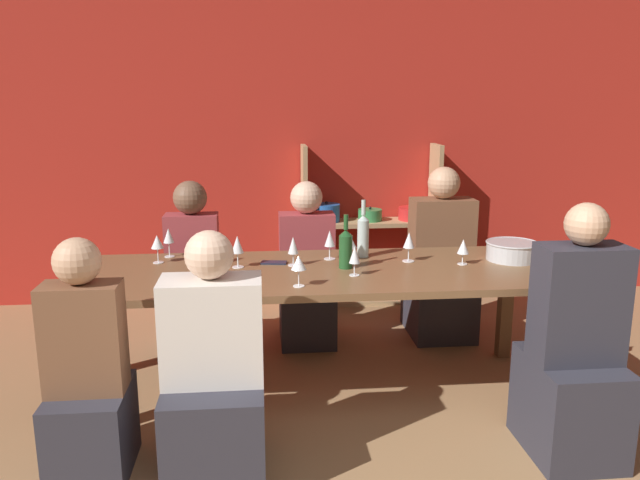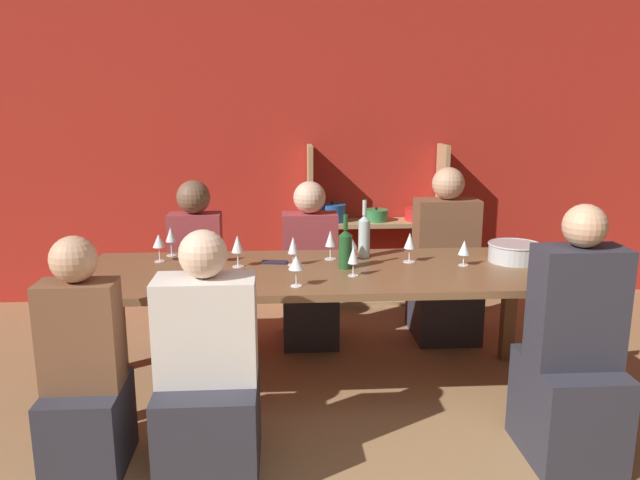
% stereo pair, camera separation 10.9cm
% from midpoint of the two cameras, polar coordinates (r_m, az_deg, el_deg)
% --- Properties ---
extents(wall_back_red, '(8.80, 0.06, 2.70)m').
position_cam_midpoint_polar(wall_back_red, '(5.30, -0.29, 9.02)').
color(wall_back_red, red).
rests_on(wall_back_red, ground_plane).
extents(shelf_unit, '(1.14, 0.30, 1.33)m').
position_cam_midpoint_polar(shelf_unit, '(5.27, 4.08, -0.27)').
color(shelf_unit, tan).
rests_on(shelf_unit, ground_plane).
extents(dining_table, '(2.69, 0.94, 0.75)m').
position_cam_midpoint_polar(dining_table, '(3.58, -0.72, -3.89)').
color(dining_table, brown).
rests_on(dining_table, ground_plane).
extents(mixing_bowl, '(0.32, 0.32, 0.11)m').
position_cam_midpoint_polar(mixing_bowl, '(3.91, 16.40, -0.91)').
color(mixing_bowl, '#B7BABC').
rests_on(mixing_bowl, dining_table).
extents(wine_bottle_green, '(0.07, 0.07, 0.35)m').
position_cam_midpoint_polar(wine_bottle_green, '(3.82, 3.15, 0.49)').
color(wine_bottle_green, '#B2C6C1').
rests_on(wine_bottle_green, dining_table).
extents(wine_bottle_dark, '(0.08, 0.08, 0.31)m').
position_cam_midpoint_polar(wine_bottle_dark, '(3.56, 1.49, -0.73)').
color(wine_bottle_dark, '#1E4C23').
rests_on(wine_bottle_dark, dining_table).
extents(wine_glass_red_a, '(0.06, 0.06, 0.18)m').
position_cam_midpoint_polar(wine_glass_red_a, '(3.93, -14.45, 0.30)').
color(wine_glass_red_a, white).
rests_on(wine_glass_red_a, dining_table).
extents(wine_glass_white_a, '(0.06, 0.06, 0.17)m').
position_cam_midpoint_polar(wine_glass_white_a, '(3.41, 2.27, -1.45)').
color(wine_glass_white_a, white).
rests_on(wine_glass_white_a, dining_table).
extents(wine_glass_red_b, '(0.07, 0.07, 0.17)m').
position_cam_midpoint_polar(wine_glass_red_b, '(3.81, -15.45, -0.25)').
color(wine_glass_red_b, white).
rests_on(wine_glass_red_b, dining_table).
extents(wine_glass_red_c, '(0.06, 0.06, 0.17)m').
position_cam_midpoint_polar(wine_glass_red_c, '(3.62, -3.33, -0.59)').
color(wine_glass_red_c, white).
rests_on(wine_glass_red_c, dining_table).
extents(wine_glass_empty_a, '(0.07, 0.07, 0.19)m').
position_cam_midpoint_polar(wine_glass_empty_a, '(3.61, -8.42, -0.48)').
color(wine_glass_empty_a, white).
rests_on(wine_glass_empty_a, dining_table).
extents(wine_glass_empty_b, '(0.08, 0.08, 0.15)m').
position_cam_midpoint_polar(wine_glass_empty_b, '(3.74, -10.16, -0.52)').
color(wine_glass_empty_b, white).
rests_on(wine_glass_empty_b, dining_table).
extents(wine_glass_white_b, '(0.07, 0.07, 0.15)m').
position_cam_midpoint_polar(wine_glass_white_b, '(3.73, 12.14, -0.67)').
color(wine_glass_white_b, white).
rests_on(wine_glass_white_b, dining_table).
extents(wine_glass_white_c, '(0.08, 0.08, 0.15)m').
position_cam_midpoint_polar(wine_glass_white_c, '(3.74, 1.94, -0.23)').
color(wine_glass_white_c, white).
rests_on(wine_glass_white_c, dining_table).
extents(wine_glass_red_d, '(0.07, 0.07, 0.18)m').
position_cam_midpoint_polar(wine_glass_red_d, '(3.76, 0.06, 0.03)').
color(wine_glass_red_d, white).
rests_on(wine_glass_red_d, dining_table).
extents(wine_glass_red_e, '(0.07, 0.07, 0.16)m').
position_cam_midpoint_polar(wine_glass_red_e, '(3.72, 19.26, -0.90)').
color(wine_glass_red_e, white).
rests_on(wine_glass_red_e, dining_table).
extents(wine_glass_empty_c, '(0.07, 0.07, 0.18)m').
position_cam_midpoint_polar(wine_glass_empty_c, '(3.74, 7.31, -0.10)').
color(wine_glass_empty_c, white).
rests_on(wine_glass_empty_c, dining_table).
extents(wine_glass_red_f, '(0.08, 0.08, 0.16)m').
position_cam_midpoint_polar(wine_glass_red_f, '(3.21, -2.94, -2.19)').
color(wine_glass_red_f, white).
rests_on(wine_glass_red_f, dining_table).
extents(cell_phone, '(0.16, 0.09, 0.01)m').
position_cam_midpoint_polar(cell_phone, '(3.70, -5.09, -2.07)').
color(cell_phone, '#1E2338').
rests_on(cell_phone, dining_table).
extents(person_near_a, '(0.44, 0.55, 1.15)m').
position_cam_midpoint_polar(person_near_a, '(2.93, -10.69, -13.39)').
color(person_near_a, '#2D2D38').
rests_on(person_near_a, ground_plane).
extents(person_far_a, '(0.44, 0.55, 1.23)m').
position_cam_midpoint_polar(person_far_a, '(4.61, 10.25, -3.12)').
color(person_far_a, '#2D2D38').
rests_on(person_far_a, ground_plane).
extents(person_near_b, '(0.34, 0.43, 1.12)m').
position_cam_midpoint_polar(person_near_b, '(3.10, -21.40, -12.46)').
color(person_near_b, '#2D2D38').
rests_on(person_near_b, ground_plane).
extents(person_far_b, '(0.35, 0.44, 1.17)m').
position_cam_midpoint_polar(person_far_b, '(4.36, -12.14, -4.16)').
color(person_far_b, '#2D2D38').
rests_on(person_far_b, ground_plane).
extents(person_near_c, '(0.40, 0.50, 1.24)m').
position_cam_midpoint_polar(person_near_c, '(3.26, 21.24, -10.59)').
color(person_near_c, '#2D2D38').
rests_on(person_near_c, ground_plane).
extents(person_far_c, '(0.38, 0.48, 1.15)m').
position_cam_midpoint_polar(person_far_c, '(4.41, -1.92, -3.94)').
color(person_far_c, '#2D2D38').
rests_on(person_far_c, ground_plane).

